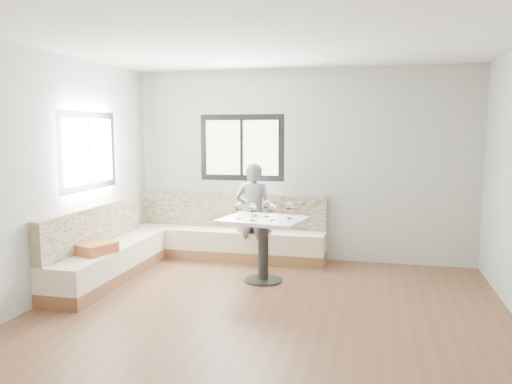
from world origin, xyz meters
TOP-DOWN VIEW (x-y plane):
  - room at (-0.08, 0.08)m, footprint 5.01×5.01m
  - banquette at (-1.59, 1.62)m, footprint 2.90×2.80m
  - table at (-0.29, 1.25)m, footprint 1.11×0.93m
  - person at (-0.61, 2.07)m, footprint 0.54×0.36m
  - olive_ramekin at (-0.44, 1.34)m, footprint 0.10×0.10m
  - wine_glass_a at (-0.58, 1.13)m, footprint 0.10×0.10m
  - wine_glass_b at (-0.38, 1.05)m, footprint 0.10×0.10m
  - wine_glass_c at (-0.14, 1.11)m, footprint 0.10×0.10m
  - wine_glass_d at (-0.27, 1.37)m, footprint 0.10×0.10m
  - wine_glass_e at (0.03, 1.32)m, footprint 0.10×0.10m

SIDE VIEW (x-z plane):
  - banquette at x=-1.59m, z-range -0.14..0.81m
  - table at x=-0.29m, z-range 0.20..1.02m
  - person at x=-0.61m, z-range 0.00..1.46m
  - olive_ramekin at x=-0.44m, z-range 0.81..0.85m
  - wine_glass_a at x=-0.58m, z-range 0.86..1.07m
  - wine_glass_b at x=-0.38m, z-range 0.86..1.07m
  - wine_glass_c at x=-0.14m, z-range 0.86..1.07m
  - wine_glass_d at x=-0.27m, z-range 0.86..1.07m
  - wine_glass_e at x=0.03m, z-range 0.86..1.07m
  - room at x=-0.08m, z-range 0.01..2.82m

